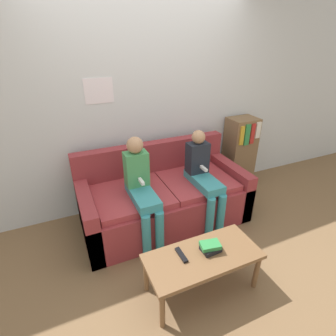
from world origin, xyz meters
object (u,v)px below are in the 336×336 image
Objects in this scene: couch at (163,198)px; bookshelf at (239,153)px; coffee_table at (203,259)px; person_right at (203,176)px; person_left at (142,188)px; tv_remote at (181,255)px.

bookshelf reaches higher than couch.
couch is 1.07m from coffee_table.
bookshelf is (0.94, 0.56, -0.10)m from person_right.
couch is 1.67× the size of person_left.
coffee_table is 0.95× the size of bookshelf.
bookshelf is (1.43, 1.40, 0.17)m from coffee_table.
couch is 1.86× the size of bookshelf.
person_left is 1.03× the size of person_right.
couch is at bearing 151.10° from person_right.
bookshelf reaches higher than coffee_table.
bookshelf is at bearing 18.27° from person_left.
person_right reaches higher than bookshelf.
coffee_table is at bearing -120.20° from person_right.
couch is at bearing 85.14° from coffee_table.
coffee_table is at bearing -74.20° from person_left.
person_right is at bearing -28.90° from couch.
person_left is at bearing 179.39° from person_right.
tv_remote reaches higher than coffee_table.
coffee_table is at bearing -21.28° from tv_remote.
person_right is 1.10m from bookshelf.
person_left is at bearing 105.80° from coffee_table.
coffee_table is 0.86× the size of person_left.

